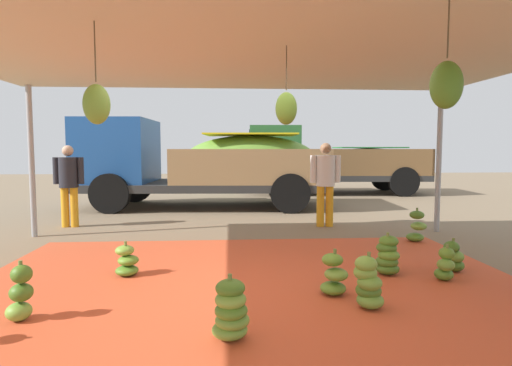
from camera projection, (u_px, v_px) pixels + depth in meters
ground_plane at (242, 237)px, 7.69m from camera, size 40.00×40.00×0.00m
tarp_orange at (251, 293)px, 4.70m from camera, size 6.62×5.49×0.01m
tent_canopy at (252, 42)px, 4.39m from camera, size 8.00×7.00×2.80m
banana_bunch_0 at (388, 256)px, 5.38m from camera, size 0.39×0.41×0.53m
banana_bunch_1 at (445, 265)px, 5.11m from camera, size 0.32×0.32×0.45m
banana_bunch_2 at (127, 262)px, 5.33m from camera, size 0.40×0.40×0.43m
banana_bunch_3 at (417, 227)px, 7.27m from camera, size 0.41×0.41×0.58m
banana_bunch_4 at (454, 257)px, 5.49m from camera, size 0.36×0.34×0.44m
banana_bunch_5 at (334, 276)px, 4.62m from camera, size 0.40×0.40×0.50m
banana_bunch_6 at (368, 284)px, 4.23m from camera, size 0.38×0.38×0.57m
banana_bunch_8 at (231, 312)px, 3.52m from camera, size 0.42×0.43×0.56m
banana_bunch_9 at (20, 295)px, 3.92m from camera, size 0.33×0.32×0.56m
cargo_truck_main at (199, 162)px, 11.60m from camera, size 6.74×2.87×2.40m
cargo_truck_far at (327, 161)px, 15.22m from camera, size 6.33×2.67×2.40m
worker_0 at (325, 178)px, 8.69m from camera, size 0.63×0.39×1.73m
worker_1 at (69, 180)px, 8.63m from camera, size 0.61×0.38×1.68m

